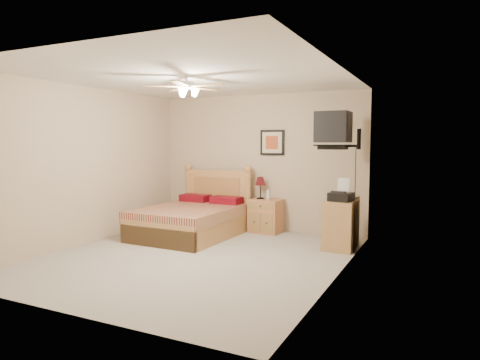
# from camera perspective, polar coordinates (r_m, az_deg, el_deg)

# --- Properties ---
(floor) EXTENTS (4.50, 4.50, 0.00)m
(floor) POSITION_cam_1_polar(r_m,az_deg,el_deg) (6.18, -5.89, -10.20)
(floor) COLOR #A49E94
(floor) RESTS_ON ground
(ceiling) EXTENTS (4.00, 4.50, 0.04)m
(ceiling) POSITION_cam_1_polar(r_m,az_deg,el_deg) (6.03, -6.11, 13.39)
(ceiling) COLOR white
(ceiling) RESTS_ON ground
(wall_back) EXTENTS (4.00, 0.04, 2.50)m
(wall_back) POSITION_cam_1_polar(r_m,az_deg,el_deg) (7.97, 2.55, 2.35)
(wall_back) COLOR #C7B193
(wall_back) RESTS_ON ground
(wall_front) EXTENTS (4.00, 0.04, 2.50)m
(wall_front) POSITION_cam_1_polar(r_m,az_deg,el_deg) (4.24, -22.23, -0.35)
(wall_front) COLOR #C7B193
(wall_front) RESTS_ON ground
(wall_left) EXTENTS (0.04, 4.50, 2.50)m
(wall_left) POSITION_cam_1_polar(r_m,az_deg,el_deg) (7.23, -19.61, 1.79)
(wall_left) COLOR #C7B193
(wall_left) RESTS_ON ground
(wall_right) EXTENTS (0.04, 4.50, 2.50)m
(wall_right) POSITION_cam_1_polar(r_m,az_deg,el_deg) (5.21, 13.05, 0.82)
(wall_right) COLOR #C7B193
(wall_right) RESTS_ON ground
(bed) EXTENTS (1.48, 1.92, 1.21)m
(bed) POSITION_cam_1_polar(r_m,az_deg,el_deg) (7.41, -6.72, -2.87)
(bed) COLOR #C28F44
(bed) RESTS_ON ground
(nightstand) EXTENTS (0.57, 0.44, 0.60)m
(nightstand) POSITION_cam_1_polar(r_m,az_deg,el_deg) (7.76, 3.44, -4.80)
(nightstand) COLOR #BE794C
(nightstand) RESTS_ON ground
(table_lamp) EXTENTS (0.25, 0.25, 0.40)m
(table_lamp) POSITION_cam_1_polar(r_m,az_deg,el_deg) (7.79, 2.73, -1.04)
(table_lamp) COLOR #561013
(table_lamp) RESTS_ON nightstand
(lotion_bottle) EXTENTS (0.10, 0.10, 0.21)m
(lotion_bottle) POSITION_cam_1_polar(r_m,az_deg,el_deg) (7.66, 3.77, -1.87)
(lotion_bottle) COLOR silver
(lotion_bottle) RESTS_ON nightstand
(framed_picture) EXTENTS (0.46, 0.04, 0.46)m
(framed_picture) POSITION_cam_1_polar(r_m,az_deg,el_deg) (7.84, 4.32, 5.00)
(framed_picture) COLOR black
(framed_picture) RESTS_ON wall_back
(dresser) EXTENTS (0.45, 0.64, 0.75)m
(dresser) POSITION_cam_1_polar(r_m,az_deg,el_deg) (6.73, 13.29, -5.79)
(dresser) COLOR #B67F4F
(dresser) RESTS_ON ground
(fax_machine) EXTENTS (0.36, 0.38, 0.34)m
(fax_machine) POSITION_cam_1_polar(r_m,az_deg,el_deg) (6.55, 13.31, -1.29)
(fax_machine) COLOR black
(fax_machine) RESTS_ON dresser
(magazine_lower) EXTENTS (0.25, 0.29, 0.02)m
(magazine_lower) POSITION_cam_1_polar(r_m,az_deg,el_deg) (6.92, 13.93, -2.29)
(magazine_lower) COLOR #B6AE94
(magazine_lower) RESTS_ON dresser
(magazine_upper) EXTENTS (0.27, 0.30, 0.02)m
(magazine_upper) POSITION_cam_1_polar(r_m,az_deg,el_deg) (6.92, 14.04, -2.11)
(magazine_upper) COLOR tan
(magazine_upper) RESTS_ON magazine_lower
(wall_tv) EXTENTS (0.56, 0.46, 0.58)m
(wall_tv) POSITION_cam_1_polar(r_m,az_deg,el_deg) (6.56, 13.61, 6.54)
(wall_tv) COLOR black
(wall_tv) RESTS_ON wall_right
(ceiling_fan) EXTENTS (1.14, 1.14, 0.28)m
(ceiling_fan) POSITION_cam_1_polar(r_m,az_deg,el_deg) (5.84, -7.16, 12.26)
(ceiling_fan) COLOR silver
(ceiling_fan) RESTS_ON ceiling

